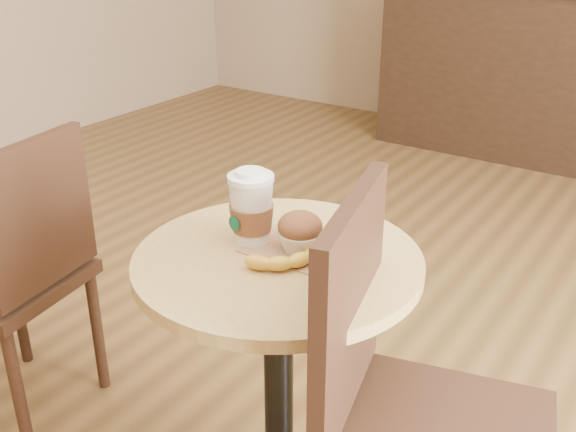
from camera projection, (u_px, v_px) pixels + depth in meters
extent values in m
cylinder|color=black|center=(279.00, 393.00, 1.62)|extent=(0.07, 0.07, 0.72)
cylinder|color=tan|center=(278.00, 262.00, 1.47)|extent=(0.64, 0.64, 0.03)
cube|color=black|center=(5.00, 281.00, 1.97)|extent=(0.45, 0.45, 0.04)
cylinder|color=black|center=(17.00, 305.00, 2.27)|extent=(0.04, 0.04, 0.45)
cylinder|color=black|center=(97.00, 329.00, 2.14)|extent=(0.04, 0.04, 0.45)
cylinder|color=black|center=(18.00, 391.00, 1.86)|extent=(0.04, 0.04, 0.45)
cube|color=black|center=(38.00, 215.00, 1.80)|extent=(0.09, 0.38, 0.42)
cube|color=black|center=(349.00, 309.00, 1.27)|extent=(0.13, 0.40, 0.45)
cube|color=black|center=(567.00, 80.00, 4.05)|extent=(2.20, 0.60, 1.00)
cube|color=#996C4A|center=(303.00, 249.00, 1.49)|extent=(0.24, 0.18, 0.00)
cylinder|color=white|center=(251.00, 178.00, 1.47)|extent=(0.10, 0.10, 0.01)
cylinder|color=white|center=(251.00, 173.00, 1.46)|extent=(0.07, 0.07, 0.01)
cylinder|color=#074D34|center=(234.00, 224.00, 1.48)|extent=(0.03, 0.01, 0.04)
ellipsoid|color=brown|center=(300.00, 226.00, 1.46)|extent=(0.10, 0.10, 0.06)
ellipsoid|color=#F3E4C3|center=(300.00, 218.00, 1.45)|extent=(0.04, 0.04, 0.02)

